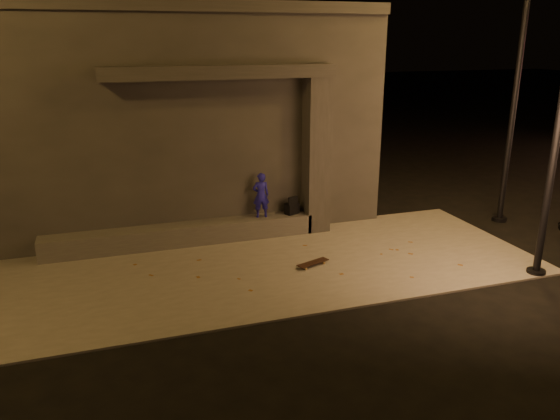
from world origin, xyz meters
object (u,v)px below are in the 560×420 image
object	(u,v)px
skateboarder	(261,195)
backpack	(292,208)
skateboard	(313,263)
column	(316,156)

from	to	relation	value
skateboarder	backpack	bearing A→B (deg)	-176.21
skateboarder	skateboard	world-z (taller)	skateboarder
skateboarder	backpack	size ratio (longest dim) A/B	2.37
column	skateboard	bearing A→B (deg)	-112.84
backpack	column	bearing A→B (deg)	-22.81
column	skateboarder	xyz separation A→B (m)	(-1.36, 0.00, -0.83)
column	backpack	bearing A→B (deg)	-180.00
column	skateboarder	bearing A→B (deg)	180.00
skateboarder	backpack	xyz separation A→B (m)	(0.76, -0.00, -0.37)
column	skateboard	distance (m)	2.84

